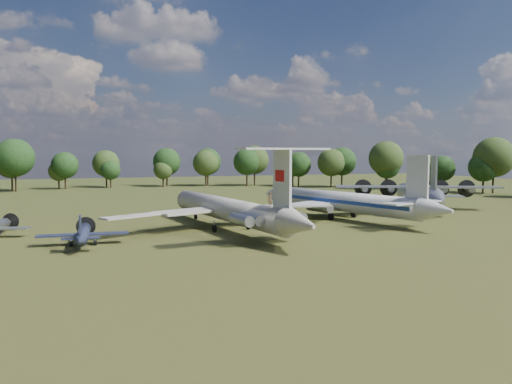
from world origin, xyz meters
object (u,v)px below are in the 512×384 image
object	(u,v)px
an12_transport	(418,198)
small_prop_west	(83,237)
il62_airliner	(226,214)
tu104_jet	(338,205)
person_on_il62	(270,199)

from	to	relation	value
an12_transport	small_prop_west	bearing A→B (deg)	-139.10
il62_airliner	tu104_jet	bearing A→B (deg)	5.91
tu104_jet	person_on_il62	distance (m)	25.60
il62_airliner	small_prop_west	bearing A→B (deg)	-170.19
small_prop_west	person_on_il62	world-z (taller)	person_on_il62
tu104_jet	small_prop_west	distance (m)	40.98
person_on_il62	tu104_jet	bearing A→B (deg)	-164.14
an12_transport	person_on_il62	xyz separation A→B (m)	(-38.26, -22.87, 3.00)
il62_airliner	person_on_il62	distance (m)	12.60
il62_airliner	tu104_jet	size ratio (longest dim) A/B	1.02
il62_airliner	person_on_il62	xyz separation A→B (m)	(1.82, -12.10, 3.02)
tu104_jet	an12_transport	bearing A→B (deg)	-0.56
small_prop_west	person_on_il62	bearing A→B (deg)	-12.25
tu104_jet	person_on_il62	world-z (taller)	person_on_il62
an12_transport	person_on_il62	distance (m)	44.68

